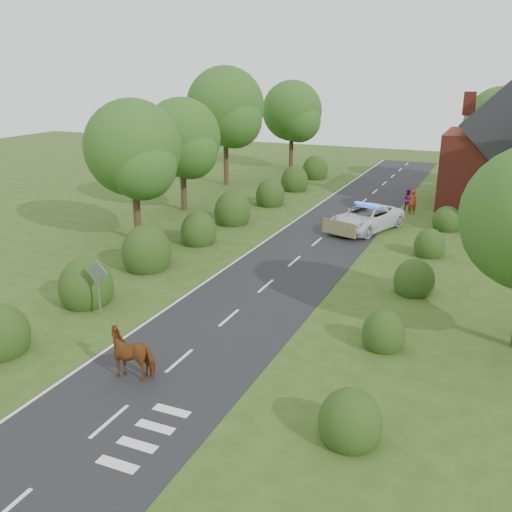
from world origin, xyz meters
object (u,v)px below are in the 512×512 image
at_px(road_sign, 98,280).
at_px(pedestrian_purple, 408,199).
at_px(police_van, 366,218).
at_px(pedestrian_red, 412,202).
at_px(cow, 134,356).

relative_size(road_sign, pedestrian_purple, 1.59).
height_order(police_van, pedestrian_purple, police_van).
xyz_separation_m(police_van, pedestrian_red, (2.04, 5.60, 0.07)).
bearing_deg(police_van, cow, -78.39).
xyz_separation_m(police_van, pedestrian_purple, (1.54, 6.70, -0.02)).
xyz_separation_m(pedestrian_red, pedestrian_purple, (-0.50, 1.10, -0.09)).
xyz_separation_m(cow, pedestrian_purple, (4.49, 27.85, 0.08)).
bearing_deg(cow, police_van, 159.99).
distance_m(police_van, pedestrian_purple, 6.88).
relative_size(police_van, pedestrian_red, 3.62).
bearing_deg(cow, pedestrian_red, 157.37).
bearing_deg(pedestrian_purple, road_sign, 90.52).
bearing_deg(cow, road_sign, -141.81).
xyz_separation_m(cow, police_van, (2.95, 21.15, 0.10)).
bearing_deg(road_sign, pedestrian_red, 68.76).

